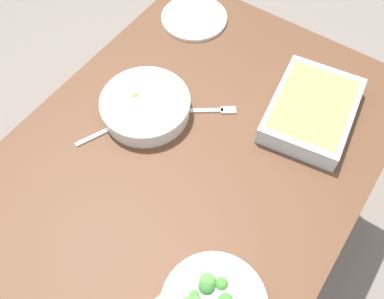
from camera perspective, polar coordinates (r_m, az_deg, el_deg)
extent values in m
plane|color=slate|center=(1.83, 0.00, -12.40)|extent=(6.00, 6.00, 0.00)
cube|color=brown|center=(1.17, 0.00, -0.52)|extent=(1.20, 0.90, 0.04)
cylinder|color=brown|center=(1.88, -0.48, 11.00)|extent=(0.06, 0.06, 0.70)
cylinder|color=brown|center=(1.72, 21.33, -0.56)|extent=(0.06, 0.06, 0.70)
cylinder|color=white|center=(1.21, -6.21, 5.76)|extent=(0.25, 0.25, 0.05)
torus|color=white|center=(1.20, -6.31, 6.45)|extent=(0.26, 0.26, 0.01)
cylinder|color=olive|center=(1.21, -6.22, 5.84)|extent=(0.20, 0.20, 0.03)
sphere|color=olive|center=(1.21, -7.48, 7.00)|extent=(0.02, 0.02, 0.02)
sphere|color=#C66633|center=(1.21, -6.97, 7.13)|extent=(0.02, 0.02, 0.02)
sphere|color=#C66633|center=(1.17, -4.03, 4.53)|extent=(0.02, 0.02, 0.02)
sphere|color=#C66633|center=(1.21, -7.92, 6.82)|extent=(0.02, 0.02, 0.02)
sphere|color=#C66633|center=(1.19, -6.89, 5.65)|extent=(0.02, 0.02, 0.02)
sphere|color=#569E42|center=(0.97, 2.08, -17.23)|extent=(0.04, 0.04, 0.04)
sphere|color=#478C38|center=(0.96, 0.30, -18.93)|extent=(0.02, 0.02, 0.02)
sphere|color=#478C38|center=(0.97, 3.95, -17.51)|extent=(0.03, 0.03, 0.03)
sphere|color=#3D7A33|center=(0.96, 1.99, -17.85)|extent=(0.04, 0.04, 0.04)
cube|color=silver|center=(1.24, 15.70, 5.06)|extent=(0.33, 0.26, 0.06)
cube|color=#DBAD56|center=(1.23, 15.83, 5.40)|extent=(0.29, 0.23, 0.04)
cylinder|color=white|center=(1.49, 0.29, 17.16)|extent=(0.22, 0.22, 0.01)
cube|color=silver|center=(1.21, -12.30, 2.03)|extent=(0.13, 0.07, 0.01)
ellipsoid|color=silver|center=(1.22, -8.76, 3.86)|extent=(0.05, 0.04, 0.01)
cube|color=silver|center=(1.23, 0.91, 5.21)|extent=(0.09, 0.12, 0.01)
cube|color=silver|center=(1.23, 4.87, 5.26)|extent=(0.05, 0.05, 0.01)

